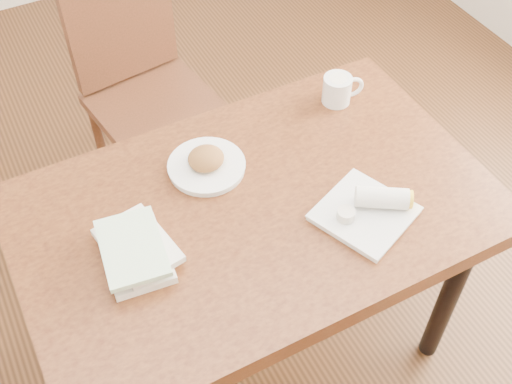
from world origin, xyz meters
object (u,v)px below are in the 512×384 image
chair_far (142,79)px  coffee_mug (338,89)px  plate_burrito (370,208)px  table (256,225)px  plate_scone (206,163)px  book_stack (135,250)px

chair_far → coffee_mug: (0.42, -0.62, 0.25)m
chair_far → plate_burrito: (0.25, -1.04, 0.22)m
table → coffee_mug: coffee_mug is taller
plate_scone → book_stack: bearing=-145.4°
chair_far → plate_scone: 0.73m
plate_scone → book_stack: plate_scone is taller
chair_far → book_stack: (-0.33, -0.89, 0.23)m
table → plate_burrito: size_ratio=4.37×
table → coffee_mug: size_ratio=9.74×
coffee_mug → plate_burrito: bearing=-111.9°
plate_scone → plate_burrito: plate_burrito is taller
table → coffee_mug: 0.50m
table → plate_scone: plate_scone is taller
plate_scone → chair_far: bearing=85.9°
coffee_mug → plate_burrito: coffee_mug is taller
chair_far → plate_scone: (-0.05, -0.70, 0.22)m
plate_scone → table: bearing=-71.5°
plate_burrito → chair_far: bearing=103.7°
table → chair_far: chair_far is taller
coffee_mug → plate_scone: bearing=-170.9°
plate_burrito → coffee_mug: bearing=68.1°
table → chair_far: bearing=90.6°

